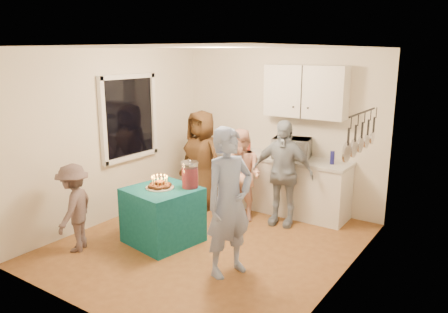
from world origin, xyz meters
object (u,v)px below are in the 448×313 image
Objects in this scene: microwave at (292,148)px; party_table at (163,215)px; woman_back_left at (201,160)px; woman_back_center at (241,175)px; counter at (281,185)px; child_near_left at (74,208)px; man_birthday at (229,202)px; woman_back_right at (282,173)px; punch_jar at (190,175)px.

party_table is (-0.94, -2.00, -0.69)m from microwave.
woman_back_center is at bearing -0.59° from woman_back_left.
microwave is (0.17, 0.00, 0.64)m from counter.
counter reaches higher than party_table.
woman_back_left is (-1.14, -0.63, 0.39)m from counter.
child_near_left is at bearing -132.35° from party_table.
child_near_left is at bearing -134.93° from microwave.
woman_back_left reaches higher than party_table.
man_birthday is (1.23, -0.22, 0.49)m from party_table.
man_birthday reaches higher than woman_back_center.
woman_back_right is (0.28, -0.51, 0.37)m from counter.
counter is at bearing 123.60° from child_near_left.
child_near_left is at bearing 125.17° from man_birthday.
party_table is at bearing -139.38° from punch_jar.
woman_back_right is (1.05, 1.49, 0.42)m from party_table.
woman_back_center is (-0.49, -0.70, -0.36)m from microwave.
child_near_left is (-1.05, -1.09, -0.35)m from punch_jar.
man_birthday is at bearing -92.95° from woman_back_right.
counter is at bearing 71.12° from woman_back_center.
woman_back_center is 2.46m from child_near_left.
party_table is at bearing -134.27° from woman_back_right.
punch_jar reaches higher than counter.
woman_back_right is at bearing -61.50° from counter.
counter is 2.14m from party_table.
microwave is at bearing 60.58° from woman_back_center.
man_birthday is (0.94, -0.47, -0.06)m from punch_jar.
woman_back_left is at bearing -151.26° from counter.
counter is 0.82m from woman_back_center.
microwave is 0.36× the size of woman_back_right.
party_table is 0.67m from punch_jar.
woman_back_center is at bearing -171.22° from woman_back_right.
counter is 2.59× the size of party_table.
punch_jar is 1.46m from woman_back_right.
punch_jar is 0.24× the size of woman_back_center.
microwave is at bearing 69.50° from punch_jar.
party_table is 2.50× the size of punch_jar.
counter is at bearing 109.35° from woman_back_right.
counter is 3.81× the size of microwave.
man_birthday reaches higher than party_table.
woman_back_left reaches higher than child_near_left.
woman_back_center is (-0.32, -0.70, 0.28)m from counter.
counter is 1.55× the size of woman_back_center.
punch_jar is at bearing -124.38° from microwave.
counter is 1.34× the size of woman_back_left.
woman_back_left is 0.83m from woman_back_center.
woman_back_center is 0.89× the size of woman_back_right.
microwave is at bearing 30.21° from woman_back_left.
woman_back_left is (-0.66, 1.12, -0.11)m from punch_jar.
microwave is 0.59m from woman_back_right.
man_birthday is (0.29, -2.22, -0.20)m from microwave.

